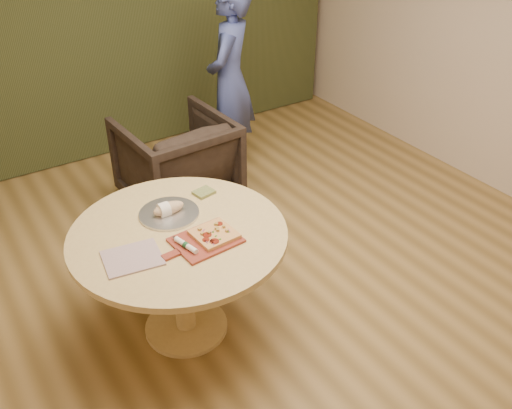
{
  "coord_description": "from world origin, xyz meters",
  "views": [
    {
      "loc": [
        -1.65,
        -2.17,
        2.63
      ],
      "look_at": [
        -0.08,
        0.25,
        0.77
      ],
      "focal_mm": 40.0,
      "sensor_mm": 36.0,
      "label": 1
    }
  ],
  "objects_px": {
    "person_standing": "(230,81)",
    "serving_tray": "(169,213)",
    "pizza_paddle": "(204,241)",
    "cutlery_roll": "(186,245)",
    "flatbread_pizza": "(214,234)",
    "pedestal_table": "(180,252)",
    "bread_roll": "(167,209)",
    "armchair": "(177,158)"
  },
  "relations": [
    {
      "from": "person_standing",
      "to": "serving_tray",
      "type": "bearing_deg",
      "value": 4.87
    },
    {
      "from": "serving_tray",
      "to": "person_standing",
      "type": "relative_size",
      "value": 0.21
    },
    {
      "from": "person_standing",
      "to": "pizza_paddle",
      "type": "bearing_deg",
      "value": 11.75
    },
    {
      "from": "serving_tray",
      "to": "person_standing",
      "type": "distance_m",
      "value": 1.98
    },
    {
      "from": "pizza_paddle",
      "to": "cutlery_roll",
      "type": "height_order",
      "value": "cutlery_roll"
    },
    {
      "from": "flatbread_pizza",
      "to": "cutlery_roll",
      "type": "relative_size",
      "value": 1.19
    },
    {
      "from": "pedestal_table",
      "to": "flatbread_pizza",
      "type": "distance_m",
      "value": 0.27
    },
    {
      "from": "bread_roll",
      "to": "armchair",
      "type": "relative_size",
      "value": 0.23
    },
    {
      "from": "pizza_paddle",
      "to": "person_standing",
      "type": "distance_m",
      "value": 2.23
    },
    {
      "from": "pizza_paddle",
      "to": "armchair",
      "type": "xyz_separation_m",
      "value": [
        0.56,
        1.54,
        -0.33
      ]
    },
    {
      "from": "pizza_paddle",
      "to": "bread_roll",
      "type": "bearing_deg",
      "value": 94.14
    },
    {
      "from": "bread_roll",
      "to": "person_standing",
      "type": "bearing_deg",
      "value": 48.43
    },
    {
      "from": "cutlery_roll",
      "to": "bread_roll",
      "type": "height_order",
      "value": "bread_roll"
    },
    {
      "from": "pizza_paddle",
      "to": "flatbread_pizza",
      "type": "bearing_deg",
      "value": -0.64
    },
    {
      "from": "pedestal_table",
      "to": "bread_roll",
      "type": "bearing_deg",
      "value": 81.43
    },
    {
      "from": "flatbread_pizza",
      "to": "cutlery_roll",
      "type": "distance_m",
      "value": 0.18
    },
    {
      "from": "pizza_paddle",
      "to": "pedestal_table",
      "type": "bearing_deg",
      "value": 111.8
    },
    {
      "from": "flatbread_pizza",
      "to": "armchair",
      "type": "height_order",
      "value": "armchair"
    },
    {
      "from": "pizza_paddle",
      "to": "armchair",
      "type": "relative_size",
      "value": 0.54
    },
    {
      "from": "flatbread_pizza",
      "to": "person_standing",
      "type": "height_order",
      "value": "person_standing"
    },
    {
      "from": "bread_roll",
      "to": "person_standing",
      "type": "height_order",
      "value": "person_standing"
    },
    {
      "from": "person_standing",
      "to": "pedestal_table",
      "type": "bearing_deg",
      "value": 7.48
    },
    {
      "from": "pedestal_table",
      "to": "flatbread_pizza",
      "type": "bearing_deg",
      "value": -47.96
    },
    {
      "from": "pizza_paddle",
      "to": "person_standing",
      "type": "xyz_separation_m",
      "value": [
        1.26,
        1.84,
        0.09
      ]
    },
    {
      "from": "pizza_paddle",
      "to": "bread_roll",
      "type": "distance_m",
      "value": 0.36
    },
    {
      "from": "armchair",
      "to": "flatbread_pizza",
      "type": "bearing_deg",
      "value": 69.07
    },
    {
      "from": "pedestal_table",
      "to": "pizza_paddle",
      "type": "distance_m",
      "value": 0.24
    },
    {
      "from": "person_standing",
      "to": "flatbread_pizza",
      "type": "bearing_deg",
      "value": 13.09
    },
    {
      "from": "serving_tray",
      "to": "bread_roll",
      "type": "relative_size",
      "value": 1.84
    },
    {
      "from": "serving_tray",
      "to": "cutlery_roll",
      "type": "bearing_deg",
      "value": -101.23
    },
    {
      "from": "pedestal_table",
      "to": "cutlery_roll",
      "type": "bearing_deg",
      "value": -101.29
    },
    {
      "from": "pizza_paddle",
      "to": "armchair",
      "type": "bearing_deg",
      "value": 65.77
    },
    {
      "from": "pizza_paddle",
      "to": "serving_tray",
      "type": "bearing_deg",
      "value": 92.73
    },
    {
      "from": "flatbread_pizza",
      "to": "person_standing",
      "type": "distance_m",
      "value": 2.19
    },
    {
      "from": "pizza_paddle",
      "to": "cutlery_roll",
      "type": "bearing_deg",
      "value": 178.91
    },
    {
      "from": "pizza_paddle",
      "to": "serving_tray",
      "type": "distance_m",
      "value": 0.36
    },
    {
      "from": "armchair",
      "to": "pedestal_table",
      "type": "bearing_deg",
      "value": 61.97
    },
    {
      "from": "cutlery_roll",
      "to": "pedestal_table",
      "type": "bearing_deg",
      "value": 65.99
    },
    {
      "from": "armchair",
      "to": "person_standing",
      "type": "bearing_deg",
      "value": -159.98
    },
    {
      "from": "bread_roll",
      "to": "pizza_paddle",
      "type": "bearing_deg",
      "value": -81.75
    },
    {
      "from": "pedestal_table",
      "to": "pizza_paddle",
      "type": "height_order",
      "value": "pizza_paddle"
    },
    {
      "from": "bread_roll",
      "to": "armchair",
      "type": "xyz_separation_m",
      "value": [
        0.62,
        1.19,
        -0.37
      ]
    }
  ]
}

